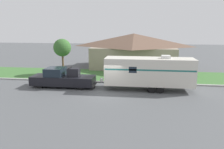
% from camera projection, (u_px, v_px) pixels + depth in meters
% --- Properties ---
extents(ground_plane, '(120.00, 120.00, 0.00)m').
position_uv_depth(ground_plane, '(107.00, 93.00, 19.94)').
color(ground_plane, '#515456').
extents(curb_strip, '(80.00, 0.30, 0.14)m').
position_uv_depth(curb_strip, '(113.00, 82.00, 23.56)').
color(curb_strip, '#999993').
rests_on(curb_strip, ground_plane).
extents(lawn_strip, '(80.00, 7.00, 0.03)m').
position_uv_depth(lawn_strip, '(116.00, 75.00, 27.11)').
color(lawn_strip, '#3D6B33').
rests_on(lawn_strip, ground_plane).
extents(house_across_street, '(12.86, 8.18, 4.98)m').
position_uv_depth(house_across_street, '(134.00, 50.00, 32.49)').
color(house_across_street, gray).
rests_on(house_across_street, ground_plane).
extents(pickup_truck, '(6.43, 2.06, 2.03)m').
position_uv_depth(pickup_truck, '(62.00, 78.00, 21.88)').
color(pickup_truck, black).
rests_on(pickup_truck, ground_plane).
extents(travel_trailer, '(9.19, 2.26, 3.35)m').
position_uv_depth(travel_trailer, '(149.00, 71.00, 20.57)').
color(travel_trailer, black).
rests_on(travel_trailer, ground_plane).
extents(mailbox, '(0.48, 0.20, 1.34)m').
position_uv_depth(mailbox, '(109.00, 72.00, 24.09)').
color(mailbox, brown).
rests_on(mailbox, ground_plane).
extents(tree_in_yard, '(2.20, 2.20, 4.48)m').
position_uv_depth(tree_in_yard, '(62.00, 48.00, 27.30)').
color(tree_in_yard, brown).
rests_on(tree_in_yard, ground_plane).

